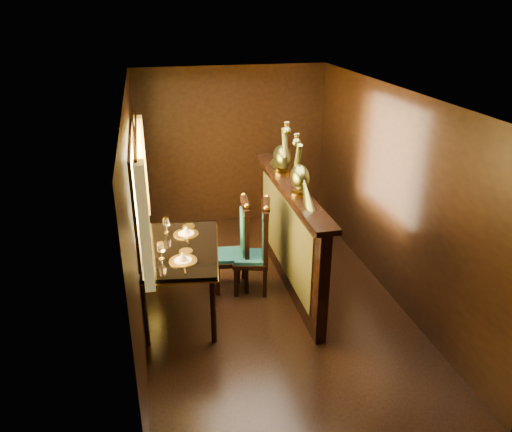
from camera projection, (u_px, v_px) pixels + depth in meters
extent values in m
plane|color=black|center=(269.00, 298.00, 6.18)|extent=(5.00, 5.00, 0.00)
cube|color=black|center=(232.00, 147.00, 7.92)|extent=(3.00, 0.04, 2.50)
cube|color=black|center=(357.00, 337.00, 3.44)|extent=(3.00, 0.04, 2.50)
cube|color=black|center=(136.00, 216.00, 5.39)|extent=(0.04, 5.00, 2.50)
cube|color=black|center=(391.00, 194.00, 5.98)|extent=(0.04, 5.00, 2.50)
cube|color=beige|center=(271.00, 93.00, 5.19)|extent=(3.00, 5.00, 0.04)
cube|color=#FFC672|center=(134.00, 189.00, 5.58)|extent=(0.01, 1.70, 1.05)
cube|color=gold|center=(145.00, 228.00, 4.75)|extent=(0.10, 0.22, 1.30)
cube|color=gold|center=(142.00, 167.00, 6.48)|extent=(0.10, 0.22, 1.30)
cylinder|color=gold|center=(136.00, 132.00, 5.34)|extent=(0.03, 2.20, 0.03)
cube|color=black|center=(289.00, 238.00, 6.26)|extent=(0.12, 2.60, 1.30)
cube|color=#3D3E1C|center=(284.00, 235.00, 6.22)|extent=(0.02, 2.20, 0.95)
cube|color=black|center=(290.00, 187.00, 5.99)|extent=(0.26, 2.70, 0.06)
cube|color=black|center=(180.00, 249.00, 5.62)|extent=(1.01, 1.48, 0.04)
cube|color=gold|center=(180.00, 252.00, 5.63)|extent=(1.03, 1.51, 0.02)
cylinder|color=black|center=(145.00, 315.00, 5.18)|extent=(0.06, 0.06, 0.77)
cylinder|color=black|center=(213.00, 311.00, 5.24)|extent=(0.06, 0.06, 0.77)
cylinder|color=black|center=(157.00, 257.00, 6.34)|extent=(0.06, 0.06, 0.77)
cylinder|color=black|center=(213.00, 255.00, 6.39)|extent=(0.06, 0.06, 0.77)
cylinder|color=gold|center=(183.00, 261.00, 5.32)|extent=(0.30, 0.30, 0.01)
cone|color=silver|center=(183.00, 256.00, 5.29)|extent=(0.11, 0.11, 0.10)
cylinder|color=gold|center=(186.00, 234.00, 5.93)|extent=(0.30, 0.30, 0.01)
cone|color=silver|center=(186.00, 230.00, 5.90)|extent=(0.11, 0.11, 0.10)
cylinder|color=silver|center=(149.00, 247.00, 5.55)|extent=(0.03, 0.03, 0.06)
cylinder|color=silver|center=(149.00, 245.00, 5.59)|extent=(0.03, 0.03, 0.06)
cube|color=black|center=(251.00, 260.00, 6.21)|extent=(0.52, 0.52, 0.06)
cube|color=#166265|center=(251.00, 257.00, 6.19)|extent=(0.47, 0.47, 0.05)
cube|color=#166265|center=(266.00, 234.00, 6.06)|extent=(0.12, 0.33, 0.55)
cube|color=black|center=(236.00, 283.00, 6.14)|extent=(0.05, 0.05, 0.38)
cube|color=black|center=(265.00, 283.00, 6.13)|extent=(0.05, 0.05, 0.38)
cube|color=black|center=(238.00, 268.00, 6.47)|extent=(0.05, 0.05, 0.38)
cube|color=black|center=(265.00, 269.00, 6.46)|extent=(0.05, 0.05, 0.38)
sphere|color=gold|center=(266.00, 208.00, 5.73)|extent=(0.07, 0.07, 0.07)
sphere|color=gold|center=(267.00, 197.00, 6.06)|extent=(0.07, 0.07, 0.07)
cube|color=black|center=(231.00, 258.00, 6.27)|extent=(0.46, 0.46, 0.06)
cube|color=#166265|center=(231.00, 255.00, 6.25)|extent=(0.42, 0.42, 0.05)
cube|color=#166265|center=(245.00, 232.00, 6.15)|extent=(0.06, 0.34, 0.55)
cube|color=black|center=(218.00, 281.00, 6.17)|extent=(0.05, 0.05, 0.38)
cube|color=black|center=(246.00, 279.00, 6.21)|extent=(0.05, 0.05, 0.38)
cube|color=black|center=(217.00, 267.00, 6.49)|extent=(0.05, 0.05, 0.38)
cube|color=black|center=(243.00, 266.00, 6.53)|extent=(0.05, 0.05, 0.38)
sphere|color=gold|center=(247.00, 206.00, 5.82)|extent=(0.07, 0.07, 0.07)
sphere|color=gold|center=(243.00, 195.00, 6.14)|extent=(0.07, 0.07, 0.07)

